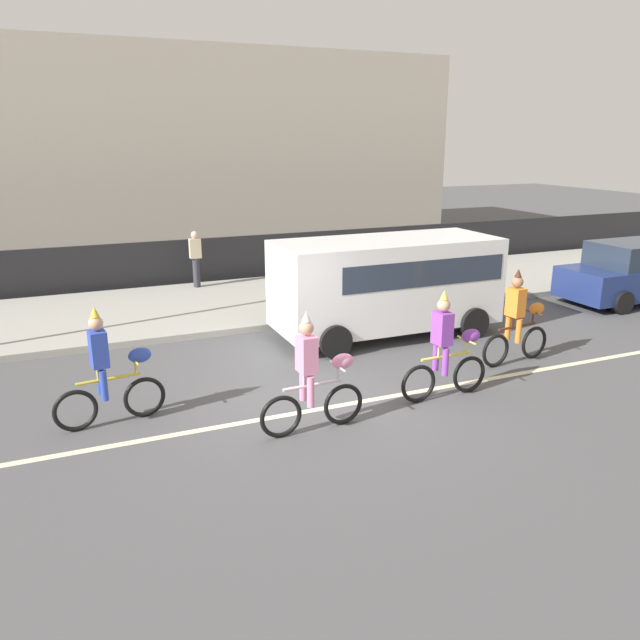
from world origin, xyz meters
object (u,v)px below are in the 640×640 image
(parked_van_white, at_px, (389,279))
(pedestrian_onlooker, at_px, (196,258))
(parade_cyclist_purple, at_px, (447,351))
(parade_cyclist_pink, at_px, (314,379))
(parked_car_navy, at_px, (633,273))
(parade_cyclist_cobalt, at_px, (109,373))
(parade_cyclist_orange, at_px, (518,322))

(parked_van_white, xyz_separation_m, pedestrian_onlooker, (-3.13, 5.73, -0.27))
(parade_cyclist_purple, xyz_separation_m, parked_van_white, (0.86, 3.57, 0.44))
(parade_cyclist_pink, bearing_deg, parked_car_navy, 19.40)
(parade_cyclist_cobalt, distance_m, parked_van_white, 6.70)
(parade_cyclist_pink, distance_m, parked_van_white, 5.19)
(parade_cyclist_cobalt, bearing_deg, parade_cyclist_pink, -27.42)
(parade_cyclist_orange, relative_size, pedestrian_onlooker, 1.19)
(parade_cyclist_orange, height_order, parked_van_white, parked_van_white)
(parade_cyclist_purple, bearing_deg, parade_cyclist_cobalt, 167.86)
(parade_cyclist_pink, height_order, pedestrian_onlooker, parade_cyclist_pink)
(parade_cyclist_pink, height_order, parade_cyclist_orange, same)
(parade_cyclist_purple, relative_size, parked_car_navy, 0.47)
(parade_cyclist_cobalt, relative_size, parade_cyclist_orange, 1.00)
(parade_cyclist_pink, relative_size, parade_cyclist_purple, 1.00)
(parade_cyclist_pink, bearing_deg, parked_van_white, 48.49)
(parade_cyclist_pink, height_order, parked_car_navy, parade_cyclist_pink)
(parade_cyclist_cobalt, height_order, parked_van_white, parked_van_white)
(parade_cyclist_orange, bearing_deg, parked_car_navy, 23.37)
(parade_cyclist_pink, relative_size, parked_car_navy, 0.47)
(parade_cyclist_purple, height_order, parked_car_navy, parade_cyclist_purple)
(parade_cyclist_orange, height_order, pedestrian_onlooker, parade_cyclist_orange)
(parade_cyclist_orange, xyz_separation_m, pedestrian_onlooker, (-4.56, 8.38, 0.17))
(parade_cyclist_cobalt, height_order, parade_cyclist_orange, same)
(parade_cyclist_cobalt, xyz_separation_m, parked_van_white, (6.24, 2.41, 0.44))
(parade_cyclist_pink, xyz_separation_m, pedestrian_onlooker, (0.29, 9.60, 0.17))
(parked_van_white, bearing_deg, parade_cyclist_cobalt, -158.85)
(parked_van_white, bearing_deg, parade_cyclist_pink, -131.51)
(parade_cyclist_cobalt, bearing_deg, parked_car_navy, 9.92)
(parade_cyclist_cobalt, distance_m, pedestrian_onlooker, 8.71)
(parked_car_navy, bearing_deg, parade_cyclist_cobalt, -170.08)
(parade_cyclist_orange, bearing_deg, parade_cyclist_pink, -165.89)
(parked_car_navy, bearing_deg, parade_cyclist_purple, -157.03)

